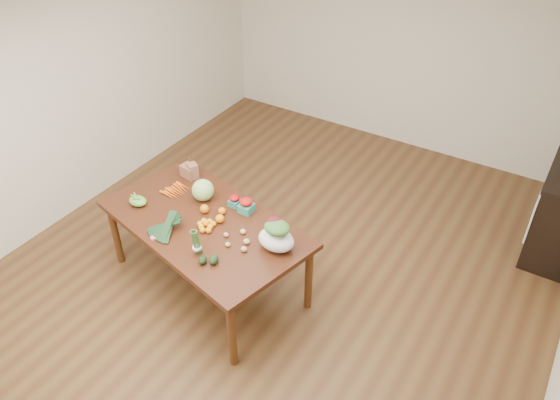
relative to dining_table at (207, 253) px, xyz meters
The scene contains 24 objects.
floor 0.78m from the dining_table, 44.50° to the left, with size 6.00×6.00×0.00m, color brown.
room_walls 1.19m from the dining_table, 44.50° to the left, with size 5.02×6.02×2.70m.
dining_table is the anchor object (origin of this frame).
dish_towel 3.09m from the dining_table, 37.52° to the left, with size 0.02×0.28×0.45m, color white.
paper_bag 0.87m from the dining_table, 138.84° to the left, with size 0.21×0.18×0.15m, color brown, non-canonical shape.
cabbage 0.58m from the dining_table, 128.24° to the left, with size 0.21×0.21×0.21m, color #A3D97D.
strawberry_basket_a 0.54m from the dining_table, 73.53° to the left, with size 0.10×0.10×0.09m, color red, non-canonical shape.
strawberry_basket_b 0.59m from the dining_table, 52.92° to the left, with size 0.12×0.12×0.11m, color red, non-canonical shape.
orange_a 0.44m from the dining_table, 124.45° to the left, with size 0.08×0.08×0.08m, color #FA5F0F.
orange_b 0.45m from the dining_table, 66.14° to the left, with size 0.07×0.07×0.07m, color orange.
orange_c 0.44m from the dining_table, 27.55° to the left, with size 0.08×0.08×0.08m, color orange.
mandarin_cluster 0.43m from the dining_table, 38.35° to the right, with size 0.18×0.18×0.09m, color orange, non-canonical shape.
carrots 0.66m from the dining_table, 156.52° to the left, with size 0.22×0.24×0.03m, color #E55913, non-canonical shape.
snap_pea_bag 0.79m from the dining_table, 169.75° to the right, with size 0.18×0.13×0.08m, color #5EB53D.
kale_bunch 0.59m from the dining_table, 120.98° to the right, with size 0.32×0.40×0.16m, color black, non-canonical shape.
asparagus_bundle 0.65m from the dining_table, 58.73° to the right, with size 0.08×0.08×0.25m, color #4F843C, non-canonical shape.
potato_a 0.49m from the dining_table, 12.22° to the right, with size 0.05×0.04×0.04m, color tan.
potato_b 0.57m from the dining_table, 22.58° to the right, with size 0.05×0.04×0.04m, color tan.
potato_c 0.64m from the dining_table, ahead, with size 0.06×0.05×0.05m, color tan.
potato_d 0.56m from the dining_table, ahead, with size 0.05×0.05×0.04m, color #D5C87B.
potato_e 0.67m from the dining_table, 14.52° to the right, with size 0.05×0.05×0.05m, color tan.
avocado_a 0.67m from the dining_table, 52.54° to the right, with size 0.06×0.09×0.06m, color black.
avocado_b 0.69m from the dining_table, 43.36° to the right, with size 0.07×0.10×0.07m, color black.
salad_bag 0.88m from the dining_table, ahead, with size 0.32×0.24×0.24m, color white, non-canonical shape.
Camera 1 is at (2.06, -3.32, 3.77)m, focal length 35.00 mm.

